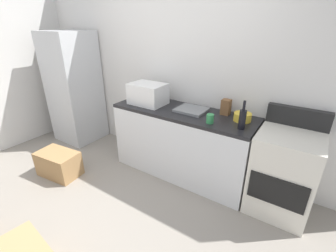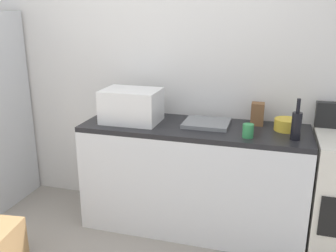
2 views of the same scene
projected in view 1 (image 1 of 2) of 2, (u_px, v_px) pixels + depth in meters
The scene contains 12 objects.
ground_plane at pixel (100, 218), 2.47m from camera, with size 6.00×6.00×0.00m, color gray.
wall_back at pixel (177, 71), 3.11m from camera, with size 5.00×0.10×2.60m, color silver.
kitchen_counter at pixel (182, 143), 3.04m from camera, with size 1.80×0.60×0.90m.
refrigerator at pixel (75, 88), 3.85m from camera, with size 0.68×0.66×1.78m, color silver.
stove_oven at pixel (283, 172), 2.43m from camera, with size 0.60×0.61×1.10m.
microwave at pixel (148, 94), 3.05m from camera, with size 0.46×0.34×0.27m, color white.
sink_basin at pixel (192, 110), 2.85m from camera, with size 0.36×0.32×0.03m, color slate.
wine_bottle at pixel (242, 119), 2.33m from camera, with size 0.07×0.07×0.30m.
coffee_mug at pixel (210, 119), 2.49m from camera, with size 0.08×0.08×0.10m, color #338C4C.
knife_block at pixel (226, 107), 2.71m from camera, with size 0.10×0.10×0.18m, color brown.
mixing_bowl at pixel (242, 117), 2.55m from camera, with size 0.19×0.19×0.09m, color gold.
cardboard_box_large at pixel (59, 164), 3.10m from camera, with size 0.54×0.33×0.33m, color #A37A4C.
Camera 1 is at (1.62, -1.14, 1.90)m, focal length 24.83 mm.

